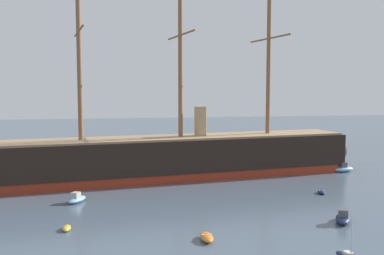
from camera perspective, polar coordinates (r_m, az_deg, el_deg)
The scene contains 9 objects.
tall_ship at distance 77.48m, azimuth -1.43°, elevation -3.59°, with size 71.58×19.03×34.54m.
dinghy_near_centre at distance 47.46m, azimuth 1.84°, elevation -13.53°, with size 1.36×2.95×0.69m.
dinghy_mid_left at distance 52.42m, azimuth -15.39°, elevation -12.01°, with size 0.97×2.06×0.48m.
motorboat_mid_right at distance 55.84m, azimuth 18.34°, elevation -10.67°, with size 3.22×4.19×1.63m.
motorboat_alongside_bow at distance 63.84m, azimuth -14.19°, elevation -8.63°, with size 2.99×3.72×1.45m.
dinghy_alongside_stern at distance 69.50m, azimuth 15.89°, elevation -7.76°, with size 1.27×2.26×0.50m.
dinghy_far_left at distance 82.39m, azimuth -21.68°, elevation -5.91°, with size 2.00×2.27×0.50m.
motorboat_far_right at distance 88.06m, azimuth 18.41°, elevation -4.87°, with size 4.46×2.72×1.75m.
dinghy_distant_centre at distance 88.82m, azimuth -2.30°, elevation -4.74°, with size 2.56×1.37×0.58m.
Camera 1 is at (-11.41, -25.05, 15.56)m, focal length 42.70 mm.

